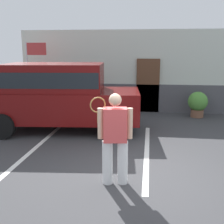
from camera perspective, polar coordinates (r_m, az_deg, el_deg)
The scene contains 8 objects.
ground_plane at distance 5.77m, azimuth 4.81°, elevation -13.03°, with size 40.00×40.00×0.00m, color #38383A.
parking_stripe_0 at distance 7.70m, azimuth -14.78°, elevation -6.71°, with size 0.12×4.40×0.01m, color silver.
parking_stripe_1 at distance 7.15m, azimuth 6.95°, elevation -7.88°, with size 0.12×4.40×0.01m, color silver.
house_frontage at distance 11.56m, azimuth 6.51°, elevation 7.61°, with size 10.00×0.40×3.21m.
parked_suv at distance 8.87m, azimuth -10.43°, elevation 3.64°, with size 4.76×2.51×2.05m.
tennis_player_man at distance 5.24m, azimuth 0.57°, elevation -5.14°, with size 0.77×0.32×1.71m.
potted_plant_by_porch at distance 10.97m, azimuth 16.71°, elevation 1.71°, with size 0.72×0.72×0.94m.
flag_pole at distance 11.34m, azimuth -15.62°, elevation 9.22°, with size 0.80×0.05×2.75m.
Camera 1 is at (0.21, -5.21, 2.49)m, focal length 45.85 mm.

